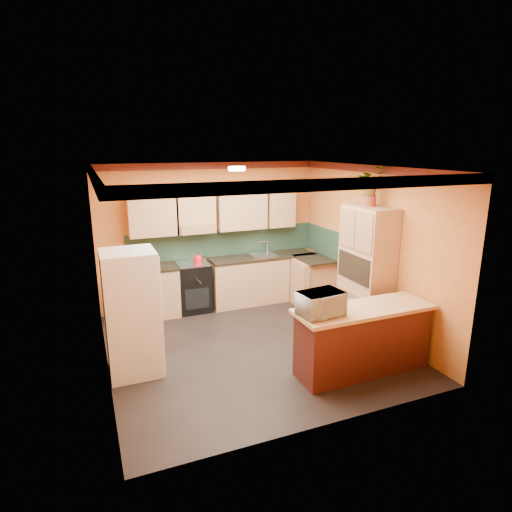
% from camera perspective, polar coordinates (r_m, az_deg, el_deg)
% --- Properties ---
extents(room_shell, '(4.24, 4.24, 2.72)m').
position_cam_1_polar(room_shell, '(6.38, -1.37, 6.30)').
color(room_shell, black).
rests_on(room_shell, ground).
extents(base_cabinets_back, '(3.65, 0.60, 0.88)m').
position_cam_1_polar(base_cabinets_back, '(8.20, -4.13, -3.69)').
color(base_cabinets_back, tan).
rests_on(base_cabinets_back, ground).
extents(countertop_back, '(3.65, 0.62, 0.04)m').
position_cam_1_polar(countertop_back, '(8.07, -4.19, -0.59)').
color(countertop_back, black).
rests_on(countertop_back, base_cabinets_back).
extents(stove, '(0.58, 0.58, 0.91)m').
position_cam_1_polar(stove, '(8.04, -8.38, -4.08)').
color(stove, black).
rests_on(stove, ground).
extents(kettle, '(0.22, 0.22, 0.18)m').
position_cam_1_polar(kettle, '(7.86, -7.73, -0.34)').
color(kettle, red).
rests_on(kettle, stove).
extents(sink, '(0.48, 0.40, 0.03)m').
position_cam_1_polar(sink, '(8.32, 0.88, 0.17)').
color(sink, silver).
rests_on(sink, countertop_back).
extents(base_cabinets_right, '(0.60, 0.80, 0.88)m').
position_cam_1_polar(base_cabinets_right, '(8.36, 7.80, -3.44)').
color(base_cabinets_right, tan).
rests_on(base_cabinets_right, ground).
extents(countertop_right, '(0.62, 0.80, 0.04)m').
position_cam_1_polar(countertop_right, '(8.23, 7.91, -0.39)').
color(countertop_right, black).
rests_on(countertop_right, base_cabinets_right).
extents(fridge, '(0.68, 0.66, 1.70)m').
position_cam_1_polar(fridge, '(5.94, -16.23, -7.33)').
color(fridge, silver).
rests_on(fridge, ground).
extents(pantry, '(0.48, 0.90, 2.10)m').
position_cam_1_polar(pantry, '(7.00, 14.46, -2.11)').
color(pantry, tan).
rests_on(pantry, ground).
extents(fern_pot, '(0.22, 0.22, 0.16)m').
position_cam_1_polar(fern_pot, '(6.82, 14.81, 7.14)').
color(fern_pot, '#953724').
rests_on(fern_pot, pantry).
extents(fern, '(0.44, 0.39, 0.45)m').
position_cam_1_polar(fern, '(6.79, 14.98, 9.67)').
color(fern, tan).
rests_on(fern, fern_pot).
extents(breakfast_bar, '(1.80, 0.55, 0.88)m').
position_cam_1_polar(breakfast_bar, '(6.05, 13.95, -10.99)').
color(breakfast_bar, '#4E2112').
rests_on(breakfast_bar, ground).
extents(bar_top, '(1.90, 0.65, 0.05)m').
position_cam_1_polar(bar_top, '(5.86, 14.23, -6.89)').
color(bar_top, tan).
rests_on(bar_top, breakfast_bar).
extents(microwave, '(0.59, 0.44, 0.30)m').
position_cam_1_polar(microwave, '(5.45, 8.63, -6.27)').
color(microwave, silver).
rests_on(microwave, bar_top).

